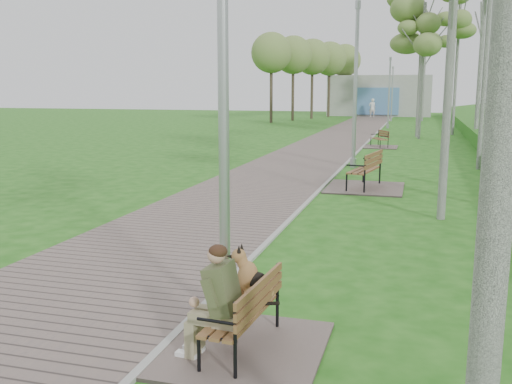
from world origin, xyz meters
TOP-DOWN VIEW (x-y plane):
  - ground at (0.00, 0.00)m, footprint 120.00×120.00m
  - walkway at (-1.75, 21.50)m, footprint 3.50×67.00m
  - kerb at (0.00, 21.50)m, footprint 0.10×67.00m
  - building_north at (-1.50, 50.97)m, footprint 10.00×5.20m
  - bench_main at (0.76, -3.35)m, footprint 1.62×1.80m
  - bench_second at (1.11, 7.08)m, footprint 2.07×2.30m
  - bench_third at (0.74, 18.58)m, footprint 1.60×1.78m
  - lamp_post_near at (0.41, -2.66)m, footprint 0.20×0.20m
  - lamp_post_second at (0.35, 11.24)m, footprint 0.22×0.22m
  - lamp_post_third at (0.40, 31.98)m, footprint 0.19×0.19m
  - lamp_post_far at (0.18, 40.90)m, footprint 0.17×0.17m
  - pedestrian_near at (-1.92, 47.24)m, footprint 0.74×0.60m
  - birch_mid_c at (2.39, 25.10)m, footprint 2.79×2.79m
  - birch_far_a at (4.42, 27.18)m, footprint 2.73×2.73m
  - birch_far_b at (2.49, 23.91)m, footprint 2.37×2.37m
  - birch_distant_a at (2.68, 41.83)m, footprint 2.63×2.63m

SIDE VIEW (x-z plane):
  - ground at x=0.00m, z-range 0.00..0.00m
  - walkway at x=-1.75m, z-range 0.00..0.04m
  - kerb at x=0.00m, z-range 0.00..0.05m
  - bench_third at x=0.74m, z-range -0.31..0.67m
  - bench_second at x=1.11m, z-range -0.40..0.88m
  - bench_main at x=0.76m, z-range -0.32..1.10m
  - pedestrian_near at x=-1.92m, z-range 0.00..1.77m
  - building_north at x=-1.50m, z-range -0.01..3.99m
  - lamp_post_far at x=0.18m, z-range -0.15..4.37m
  - lamp_post_third at x=0.40m, z-range -0.16..4.67m
  - lamp_post_near at x=0.41m, z-range -0.17..5.10m
  - lamp_post_second at x=0.35m, z-range -0.18..5.42m
  - birch_far_b at x=2.49m, z-range 2.14..9.63m
  - birch_mid_c at x=2.39m, z-range 2.34..10.56m
  - birch_far_a at x=4.42m, z-range 2.64..11.89m
  - birch_distant_a at x=2.68m, z-range 2.66..11.99m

